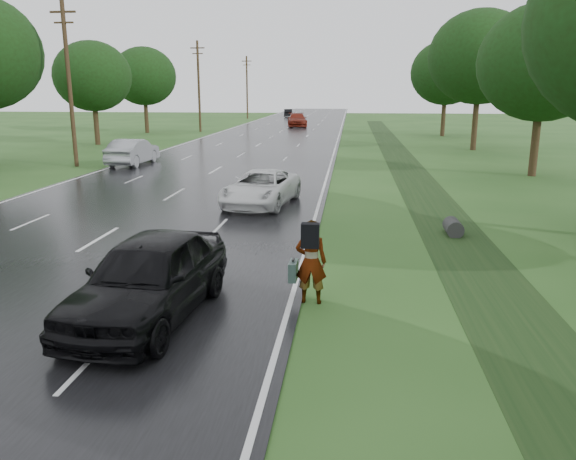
% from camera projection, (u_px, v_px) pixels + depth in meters
% --- Properties ---
extents(road, '(14.00, 180.00, 0.04)m').
position_uv_depth(road, '(267.00, 140.00, 53.79)').
color(road, black).
rests_on(road, ground).
extents(edge_stripe_east, '(0.12, 180.00, 0.01)m').
position_uv_depth(edge_stripe_east, '(337.00, 140.00, 53.05)').
color(edge_stripe_east, silver).
rests_on(edge_stripe_east, road).
extents(edge_stripe_west, '(0.12, 180.00, 0.01)m').
position_uv_depth(edge_stripe_west, '(198.00, 139.00, 54.50)').
color(edge_stripe_west, silver).
rests_on(edge_stripe_west, road).
extents(center_line, '(0.12, 180.00, 0.01)m').
position_uv_depth(center_line, '(267.00, 140.00, 53.78)').
color(center_line, silver).
rests_on(center_line, road).
extents(drainage_ditch, '(2.20, 120.00, 0.56)m').
position_uv_depth(drainage_ditch, '(422.00, 189.00, 27.20)').
color(drainage_ditch, black).
rests_on(drainage_ditch, ground).
extents(utility_pole_mid, '(1.60, 0.26, 10.00)m').
position_uv_depth(utility_pole_mid, '(69.00, 82.00, 34.23)').
color(utility_pole_mid, '#382B17').
rests_on(utility_pole_mid, ground).
extents(utility_pole_far, '(1.60, 0.26, 10.00)m').
position_uv_depth(utility_pole_far, '(199.00, 85.00, 63.15)').
color(utility_pole_far, '#382B17').
rests_on(utility_pole_far, ground).
extents(utility_pole_distant, '(1.60, 0.26, 10.00)m').
position_uv_depth(utility_pole_distant, '(247.00, 86.00, 92.07)').
color(utility_pole_distant, '#382B17').
rests_on(utility_pole_distant, ground).
extents(tree_east_c, '(7.00, 7.00, 9.29)m').
position_uv_depth(tree_east_c, '(544.00, 62.00, 30.10)').
color(tree_east_c, '#382B17').
rests_on(tree_east_c, ground).
extents(tree_east_d, '(8.00, 8.00, 10.76)m').
position_uv_depth(tree_east_d, '(480.00, 57.00, 43.39)').
color(tree_east_d, '#382B17').
rests_on(tree_east_d, ground).
extents(tree_east_f, '(7.20, 7.20, 9.62)m').
position_uv_depth(tree_east_f, '(446.00, 73.00, 57.11)').
color(tree_east_f, '#382B17').
rests_on(tree_east_f, ground).
extents(tree_west_d, '(6.60, 6.60, 8.80)m').
position_uv_depth(tree_west_d, '(92.00, 76.00, 48.11)').
color(tree_west_d, '#382B17').
rests_on(tree_west_d, ground).
extents(tree_west_f, '(7.00, 7.00, 9.29)m').
position_uv_depth(tree_west_f, '(144.00, 76.00, 61.60)').
color(tree_west_f, '#382B17').
rests_on(tree_west_f, ground).
extents(pedestrian, '(0.86, 0.79, 1.94)m').
position_uv_depth(pedestrian, '(310.00, 261.00, 12.58)').
color(pedestrian, '#A5998C').
rests_on(pedestrian, ground).
extents(white_pickup, '(3.10, 5.43, 1.43)m').
position_uv_depth(white_pickup, '(261.00, 188.00, 23.30)').
color(white_pickup, white).
rests_on(white_pickup, road).
extents(dark_sedan, '(2.58, 5.39, 1.78)m').
position_uv_depth(dark_sedan, '(149.00, 277.00, 11.70)').
color(dark_sedan, black).
rests_on(dark_sedan, road).
extents(silver_sedan, '(1.87, 5.05, 1.65)m').
position_uv_depth(silver_sedan, '(133.00, 152.00, 35.77)').
color(silver_sedan, '#909398').
rests_on(silver_sedan, road).
extents(far_car_red, '(3.17, 6.17, 1.71)m').
position_uv_depth(far_car_red, '(297.00, 120.00, 72.74)').
color(far_car_red, maroon).
rests_on(far_car_red, road).
extents(far_car_dark, '(1.86, 4.19, 1.34)m').
position_uv_depth(far_car_dark, '(288.00, 113.00, 99.39)').
color(far_car_dark, black).
rests_on(far_car_dark, road).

